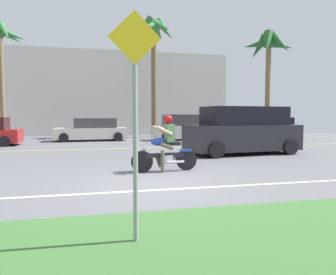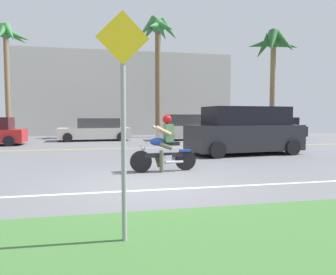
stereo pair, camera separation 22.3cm
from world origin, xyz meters
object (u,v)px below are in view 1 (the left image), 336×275
object	(u,v)px
parked_car_3	(272,128)
motorcyclist	(165,148)
suv_nearby	(243,131)
palm_tree_2	(154,38)
parked_car_1	(92,130)
street_sign	(135,106)
palm_tree_0	(1,41)
palm_tree_1	(268,50)
parked_car_2	(186,128)

from	to	relation	value
parked_car_3	motorcyclist	bearing A→B (deg)	-132.21
suv_nearby	palm_tree_2	xyz separation A→B (m)	(-1.69, 11.06, 6.31)
motorcyclist	parked_car_1	size ratio (longest dim) A/B	0.42
parked_car_1	street_sign	size ratio (longest dim) A/B	1.64
palm_tree_0	street_sign	bearing A→B (deg)	-71.42
parked_car_3	palm_tree_0	bearing A→B (deg)	171.74
parked_car_3	palm_tree_2	size ratio (longest dim) A/B	0.46
motorcyclist	suv_nearby	world-z (taller)	suv_nearby
motorcyclist	parked_car_1	xyz separation A→B (m)	(-2.13, 11.98, -0.00)
parked_car_3	palm_tree_1	bearing A→B (deg)	68.04
parked_car_1	parked_car_2	world-z (taller)	parked_car_2
parked_car_2	palm_tree_2	size ratio (longest dim) A/B	0.51
suv_nearby	palm_tree_0	xyz separation A→B (m)	(-11.87, 10.62, 5.46)
suv_nearby	parked_car_3	size ratio (longest dim) A/B	1.23
palm_tree_0	suv_nearby	bearing A→B (deg)	-41.82
suv_nearby	parked_car_3	distance (m)	10.14
parked_car_2	parked_car_3	world-z (taller)	parked_car_2
palm_tree_0	palm_tree_2	xyz separation A→B (m)	(10.18, 0.45, 0.85)
motorcyclist	street_sign	xyz separation A→B (m)	(-1.47, -4.93, 1.01)
motorcyclist	palm_tree_1	world-z (taller)	palm_tree_1
motorcyclist	parked_car_1	world-z (taller)	motorcyclist
palm_tree_1	street_sign	distance (m)	22.82
parked_car_2	palm_tree_0	distance (m)	13.29
parked_car_1	palm_tree_0	world-z (taller)	palm_tree_0
parked_car_3	palm_tree_0	world-z (taller)	palm_tree_0
suv_nearby	street_sign	size ratio (longest dim) A/B	1.77
suv_nearby	palm_tree_2	size ratio (longest dim) A/B	0.56
suv_nearby	palm_tree_0	bearing A→B (deg)	138.18
palm_tree_0	street_sign	distance (m)	20.48
parked_car_1	parked_car_3	size ratio (longest dim) A/B	1.14
parked_car_3	parked_car_2	bearing A→B (deg)	-179.47
palm_tree_2	street_sign	bearing A→B (deg)	-101.20
parked_car_3	palm_tree_2	bearing A→B (deg)	158.78
parked_car_2	palm_tree_1	xyz separation A→B (m)	(7.21, 2.17, 5.86)
motorcyclist	palm_tree_1	xyz separation A→B (m)	(11.13, 13.44, 5.96)
palm_tree_2	parked_car_1	bearing A→B (deg)	-151.60
suv_nearby	palm_tree_0	size ratio (longest dim) A/B	0.65
palm_tree_0	palm_tree_1	xyz separation A→B (m)	(18.95, -0.52, 0.23)
motorcyclist	parked_car_3	world-z (taller)	motorcyclist
motorcyclist	palm_tree_0	world-z (taller)	palm_tree_0
palm_tree_0	motorcyclist	bearing A→B (deg)	-60.77
palm_tree_1	palm_tree_2	size ratio (longest dim) A/B	0.91
parked_car_3	palm_tree_0	distance (m)	19.16
parked_car_3	palm_tree_1	distance (m)	6.36
motorcyclist	parked_car_2	distance (m)	11.94
parked_car_3	street_sign	world-z (taller)	street_sign
motorcyclist	parked_car_1	bearing A→B (deg)	100.08
parked_car_2	parked_car_1	bearing A→B (deg)	173.35
palm_tree_2	street_sign	distance (m)	20.49
suv_nearby	parked_car_2	bearing A→B (deg)	90.92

